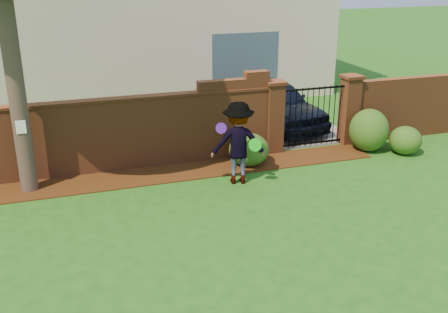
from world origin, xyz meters
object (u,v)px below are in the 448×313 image
object	(u,v)px
frisbee_purple	(221,128)
frisbee_green	(255,145)
car	(278,104)
man	(238,143)

from	to	relation	value
frisbee_purple	frisbee_green	xyz separation A→B (m)	(0.66, -0.35, -0.34)
car	man	size ratio (longest dim) A/B	2.21
car	man	xyz separation A→B (m)	(-2.54, -3.56, 0.23)
car	frisbee_green	distance (m)	4.52
man	frisbee_green	xyz separation A→B (m)	(0.27, -0.34, 0.05)
man	frisbee_green	bearing A→B (deg)	142.15
man	frisbee_green	size ratio (longest dim) A/B	6.43
car	frisbee_green	xyz separation A→B (m)	(-2.27, -3.90, 0.28)
car	frisbee_purple	world-z (taller)	frisbee_purple
car	man	world-z (taller)	man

